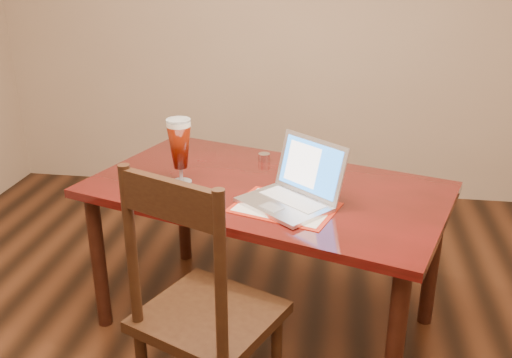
# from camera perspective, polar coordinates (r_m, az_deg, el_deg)

# --- Properties ---
(dining_table) EXTENTS (1.79, 1.34, 1.05)m
(dining_table) POSITION_cam_1_polar(r_m,az_deg,el_deg) (2.63, 0.82, -2.27)
(dining_table) COLOR #4D0B0A
(dining_table) RESTS_ON ground
(dining_chair) EXTENTS (0.61, 0.60, 1.10)m
(dining_chair) POSITION_cam_1_polar(r_m,az_deg,el_deg) (2.15, -5.36, -13.22)
(dining_chair) COLOR black
(dining_chair) RESTS_ON ground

